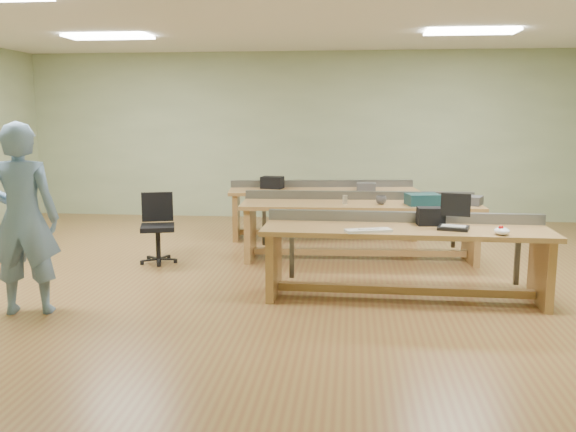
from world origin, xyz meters
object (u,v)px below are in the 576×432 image
object	(u,v)px
person	(23,219)
mug	(381,200)
laptop_base	(453,228)
workbench_back	(323,202)
drinks_can	(345,200)
workbench_front	(405,246)
task_chair	(158,237)
camera_bag	(431,216)
parts_bin_grey	(465,200)
workbench_mid	(360,217)
parts_bin_teal	(423,199)

from	to	relation	value
person	mug	bearing A→B (deg)	-157.45
person	laptop_base	distance (m)	4.17
workbench_back	person	bearing A→B (deg)	-131.27
drinks_can	mug	bearing A→B (deg)	4.19
drinks_can	workbench_front	bearing A→B (deg)	-68.06
laptop_base	workbench_front	bearing A→B (deg)	-174.68
workbench_front	workbench_back	xyz separation A→B (m)	(-0.98, 3.11, -0.00)
task_chair	mug	size ratio (longest dim) A/B	6.54
workbench_front	camera_bag	world-z (taller)	camera_bag
camera_bag	mug	size ratio (longest dim) A/B	2.00
camera_bag	mug	distance (m)	1.53
workbench_front	drinks_can	xyz separation A→B (m)	(-0.63, 1.57, 0.25)
person	camera_bag	xyz separation A→B (m)	(3.89, 0.98, -0.07)
workbench_back	person	distance (m)	4.77
workbench_front	mug	bearing A→B (deg)	97.01
workbench_front	workbench_back	bearing A→B (deg)	108.28
laptop_base	parts_bin_grey	size ratio (longest dim) A/B	0.72
task_chair	person	bearing A→B (deg)	-122.53
workbench_mid	mug	size ratio (longest dim) A/B	22.85
camera_bag	workbench_back	bearing A→B (deg)	107.71
parts_bin_teal	drinks_can	bearing A→B (deg)	-178.65
workbench_back	camera_bag	bearing A→B (deg)	-74.69
workbench_front	laptop_base	xyz separation A→B (m)	(0.47, -0.08, 0.21)
person	drinks_can	distance (m)	3.84
task_chair	drinks_can	distance (m)	2.45
workbench_mid	parts_bin_teal	xyz separation A→B (m)	(0.79, -0.12, 0.26)
workbench_mid	task_chair	size ratio (longest dim) A/B	3.49
laptop_base	parts_bin_teal	xyz separation A→B (m)	(-0.12, 1.67, 0.05)
camera_bag	parts_bin_grey	distance (m)	1.69
mug	person	bearing A→B (deg)	-144.67
parts_bin_teal	workbench_back	bearing A→B (deg)	131.24
task_chair	parts_bin_grey	size ratio (longest dim) A/B	2.19
person	mug	size ratio (longest dim) A/B	13.42
laptop_base	camera_bag	bearing A→B (deg)	146.92
workbench_front	parts_bin_teal	bearing A→B (deg)	78.37
camera_bag	person	bearing A→B (deg)	-170.93
camera_bag	parts_bin_grey	world-z (taller)	camera_bag
workbench_mid	camera_bag	world-z (taller)	camera_bag
person	laptop_base	bearing A→B (deg)	177.75
laptop_base	drinks_can	world-z (taller)	drinks_can
parts_bin_teal	mug	size ratio (longest dim) A/B	2.97
person	workbench_back	bearing A→B (deg)	-136.55
workbench_front	person	xyz separation A→B (m)	(-3.62, -0.84, 0.36)
laptop_base	parts_bin_grey	xyz separation A→B (m)	(0.43, 1.79, 0.04)
workbench_mid	task_chair	world-z (taller)	task_chair
workbench_front	mug	distance (m)	1.63
workbench_mid	parts_bin_teal	world-z (taller)	parts_bin_teal
workbench_mid	drinks_can	world-z (taller)	drinks_can
laptop_base	parts_bin_teal	bearing A→B (deg)	109.04
task_chair	camera_bag	bearing A→B (deg)	-35.37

